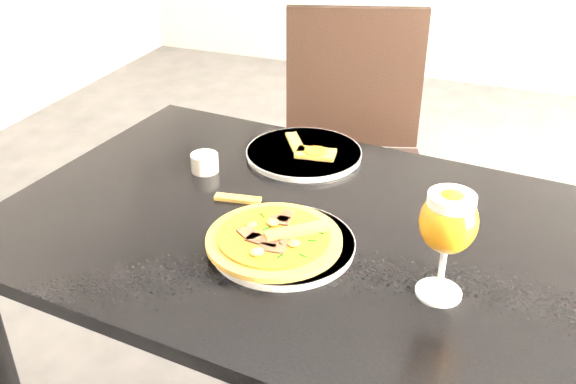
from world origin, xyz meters
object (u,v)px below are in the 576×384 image
at_px(chair_far, 352,158).
at_px(beer_glass, 449,223).
at_px(dining_table, 303,261).
at_px(pizza, 275,238).

bearing_deg(chair_far, beer_glass, -83.51).
bearing_deg(dining_table, beer_glass, -18.63).
xyz_separation_m(chair_far, pizza, (0.08, -0.83, 0.24)).
relative_size(dining_table, chair_far, 1.31).
height_order(chair_far, beer_glass, chair_far).
relative_size(pizza, beer_glass, 1.29).
xyz_separation_m(dining_table, chair_far, (-0.10, 0.74, -0.13)).
bearing_deg(beer_glass, chair_far, 114.19).
bearing_deg(dining_table, chair_far, 102.97).
relative_size(dining_table, pizza, 5.05).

